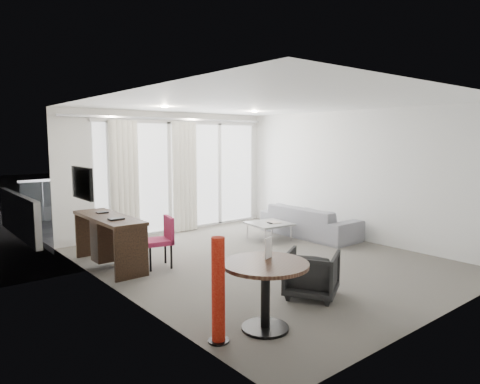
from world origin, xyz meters
TOP-DOWN VIEW (x-y plane):
  - floor at (0.00, 0.00)m, footprint 5.00×6.00m
  - ceiling at (0.00, 0.00)m, footprint 5.00×6.00m
  - wall_left at (-2.50, 0.00)m, footprint 0.00×6.00m
  - wall_right at (2.50, 0.00)m, footprint 0.00×6.00m
  - wall_front at (0.00, -3.00)m, footprint 5.00×0.00m
  - window_panel at (0.30, 2.98)m, footprint 4.00×0.02m
  - window_frame at (0.30, 2.97)m, footprint 4.10×0.06m
  - curtain_left at (-1.15, 2.82)m, footprint 0.60×0.20m
  - curtain_right at (0.25, 2.82)m, footprint 0.60×0.20m
  - curtain_track at (0.00, 2.82)m, footprint 4.80×0.04m
  - downlight_a at (-0.90, 1.60)m, footprint 0.12×0.12m
  - downlight_b at (1.20, 1.60)m, footprint 0.12×0.12m
  - desk at (-2.12, 1.30)m, footprint 0.54×1.73m
  - tv at (-2.46, 1.45)m, footprint 0.05×0.80m
  - desk_chair at (-1.55, 0.76)m, footprint 0.52×0.50m
  - round_table at (-1.74, -1.96)m, footprint 0.92×0.92m
  - menu_card at (-1.60, -1.85)m, footprint 0.12×0.06m
  - red_lamp at (-2.30, -1.88)m, footprint 0.25×0.25m
  - tub_armchair at (-0.62, -1.63)m, footprint 0.89×0.88m
  - coffee_table at (1.10, 1.02)m, footprint 0.85×0.85m
  - remote at (1.06, 0.96)m, footprint 0.10×0.18m
  - magazine at (1.20, 0.99)m, footprint 0.25×0.30m
  - sofa at (1.99, 0.73)m, footprint 0.84×2.16m
  - terrace_slab at (0.30, 4.50)m, footprint 5.60×3.00m
  - rattan_chair_a at (1.19, 4.18)m, footprint 0.61×0.61m
  - rattan_chair_b at (1.57, 5.14)m, footprint 0.56×0.56m
  - rattan_table at (1.37, 4.60)m, footprint 0.60×0.60m
  - balustrade at (0.30, 5.95)m, footprint 5.50×0.06m

SIDE VIEW (x-z plane):
  - terrace_slab at x=0.30m, z-range -0.12..0.00m
  - floor at x=0.00m, z-range 0.00..0.00m
  - coffee_table at x=1.10m, z-range 0.00..0.35m
  - rattan_table at x=1.37m, z-range 0.00..0.50m
  - tub_armchair at x=-0.62m, z-range 0.00..0.60m
  - sofa at x=1.99m, z-range 0.00..0.63m
  - remote at x=1.06m, z-range 0.35..0.37m
  - magazine at x=1.20m, z-range 0.35..0.37m
  - round_table at x=-1.74m, z-range 0.00..0.73m
  - rattan_chair_a at x=1.19m, z-range 0.00..0.75m
  - rattan_chair_b at x=1.57m, z-range 0.00..0.77m
  - desk at x=-2.12m, z-range 0.00..0.81m
  - desk_chair at x=-1.55m, z-range 0.00..0.81m
  - balustrade at x=0.30m, z-range -0.02..1.02m
  - red_lamp at x=-2.30m, z-range 0.00..1.08m
  - menu_card at x=-1.60m, z-range 0.61..0.83m
  - window_panel at x=0.30m, z-range 0.01..2.39m
  - curtain_left at x=-1.15m, z-range 0.01..2.39m
  - curtain_right at x=0.25m, z-range 0.01..2.39m
  - window_frame at x=0.30m, z-range -0.02..2.42m
  - wall_left at x=-2.50m, z-range 0.00..2.60m
  - wall_right at x=2.50m, z-range 0.00..2.60m
  - wall_front at x=0.00m, z-range 0.00..2.60m
  - tv at x=-2.46m, z-range 1.10..1.60m
  - curtain_track at x=0.00m, z-range 2.43..2.47m
  - downlight_a at x=-0.90m, z-range 2.58..2.60m
  - downlight_b at x=1.20m, z-range 2.58..2.60m
  - ceiling at x=0.00m, z-range 2.60..2.60m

